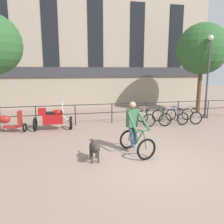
{
  "coord_description": "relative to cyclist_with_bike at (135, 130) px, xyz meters",
  "views": [
    {
      "loc": [
        -2.38,
        -5.62,
        2.7
      ],
      "look_at": [
        -0.51,
        2.86,
        1.05
      ],
      "focal_mm": 35.0,
      "sensor_mm": 36.0,
      "label": 1
    }
  ],
  "objects": [
    {
      "name": "parked_bicycle_mid_left",
      "position": [
        2.61,
        3.55,
        -0.41
      ],
      "size": [
        0.75,
        1.16,
        0.86
      ],
      "rotation": [
        0.0,
        0.0,
        3.06
      ],
      "color": "black",
      "rests_on": "ground_plane"
    },
    {
      "name": "parked_bicycle_far_end",
      "position": [
        4.34,
        3.55,
        -0.41
      ],
      "size": [
        0.79,
        1.18,
        0.86
      ],
      "rotation": [
        0.0,
        0.0,
        3.02
      ],
      "color": "black",
      "rests_on": "ground_plane"
    },
    {
      "name": "parked_motorcycle",
      "position": [
        -2.78,
        3.49,
        -0.2
      ],
      "size": [
        1.74,
        0.68,
        1.35
      ],
      "rotation": [
        0.0,
        0.0,
        1.54
      ],
      "color": "black",
      "rests_on": "ground_plane"
    },
    {
      "name": "parked_scooter",
      "position": [
        -4.64,
        3.57,
        -0.3
      ],
      "size": [
        1.34,
        0.67,
        0.96
      ],
      "rotation": [
        0.0,
        0.0,
        1.35
      ],
      "color": "black",
      "rests_on": "ground_plane"
    },
    {
      "name": "tree_canalside_right",
      "position": [
        6.29,
        5.91,
        3.24
      ],
      "size": [
        3.14,
        3.14,
        5.59
      ],
      "color": "brown",
      "rests_on": "ground_plane"
    },
    {
      "name": "parked_bicycle_near_lamp",
      "position": [
        1.75,
        3.55,
        -0.41
      ],
      "size": [
        0.73,
        1.15,
        0.86
      ],
      "rotation": [
        0.0,
        0.0,
        3.08
      ],
      "color": "black",
      "rests_on": "ground_plane"
    },
    {
      "name": "dog",
      "position": [
        -1.4,
        -0.46,
        -0.32
      ],
      "size": [
        0.3,
        1.0,
        0.64
      ],
      "rotation": [
        0.0,
        0.0,
        0.03
      ],
      "color": "#332D28",
      "rests_on": "ground_plane"
    },
    {
      "name": "parked_bicycle_mid_right",
      "position": [
        3.48,
        3.55,
        -0.41
      ],
      "size": [
        0.78,
        1.18,
        0.86
      ],
      "rotation": [
        0.0,
        0.0,
        3.25
      ],
      "color": "black",
      "rests_on": "ground_plane"
    },
    {
      "name": "ground_plane",
      "position": [
        0.15,
        -0.99,
        -0.76
      ],
      "size": [
        60.0,
        60.0,
        0.0
      ],
      "primitive_type": "plane",
      "color": "gray"
    },
    {
      "name": "street_lamp",
      "position": [
        5.7,
        4.35,
        1.82
      ],
      "size": [
        0.28,
        0.28,
        4.61
      ],
      "color": "#424247",
      "rests_on": "ground_plane"
    },
    {
      "name": "cyclist_with_bike",
      "position": [
        0.0,
        0.0,
        0.0
      ],
      "size": [
        0.93,
        1.29,
        1.7
      ],
      "rotation": [
        0.0,
        0.0,
        0.23
      ],
      "color": "black",
      "rests_on": "ground_plane"
    },
    {
      "name": "canal_railing",
      "position": [
        0.15,
        4.21,
        -0.05
      ],
      "size": [
        15.05,
        0.05,
        1.05
      ],
      "color": "#232326",
      "rests_on": "ground_plane"
    },
    {
      "name": "building_facade",
      "position": [
        0.15,
        10.0,
        3.81
      ],
      "size": [
        18.0,
        0.72,
        9.2
      ],
      "color": "gray",
      "rests_on": "ground_plane"
    }
  ]
}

